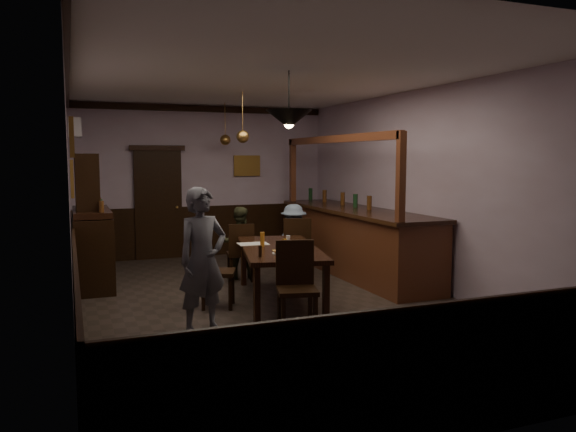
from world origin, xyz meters
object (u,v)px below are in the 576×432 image
coffee_cup (307,249)px  soda_can (285,243)px  bar_counter (355,239)px  pendant_iron (289,119)px  dining_table (280,252)px  pendant_brass_far (225,140)px  chair_side (212,266)px  person_standing (203,260)px  person_seated_left (239,243)px  person_seated_right (293,240)px  pendant_brass_mid (243,137)px  chair_far_left (241,250)px  chair_far_right (296,246)px  chair_near (296,282)px  sideboard (91,234)px

coffee_cup → soda_can: 0.49m
bar_counter → coffee_cup: bearing=-132.5°
bar_counter → pendant_iron: (-2.01, -2.05, 1.83)m
dining_table → pendant_iron: size_ratio=3.45×
coffee_cup → pendant_brass_far: size_ratio=0.10×
chair_side → person_standing: (-0.34, -1.01, 0.28)m
person_standing → person_seated_left: (1.19, 2.61, -0.24)m
person_seated_right → pendant_iron: bearing=62.8°
pendant_brass_far → pendant_brass_mid: bearing=-96.3°
chair_far_left → soda_can: chair_far_left is taller
chair_far_right → pendant_brass_far: 2.86m
chair_side → pendant_brass_far: size_ratio=1.23×
chair_far_left → bar_counter: (1.99, -0.07, 0.08)m
pendant_brass_mid → chair_far_left: bearing=-120.1°
bar_counter → pendant_iron: pendant_iron is taller
bar_counter → dining_table: bearing=-145.4°
chair_far_left → person_seated_left: 0.29m
soda_can → coffee_cup: bearing=-74.6°
chair_far_right → chair_side: 2.01m
bar_counter → pendant_brass_far: (-1.69, 2.06, 1.71)m
chair_far_left → pendant_brass_far: bearing=-90.1°
soda_can → person_seated_left: bearing=94.9°
dining_table → bar_counter: size_ratio=0.57×
chair_far_right → pendant_brass_far: (-0.57, 2.19, 1.74)m
person_seated_left → pendant_brass_mid: pendant_brass_mid is taller
dining_table → soda_can: size_ratio=19.70×
person_standing → pendant_brass_far: (1.44, 4.33, 1.47)m
person_seated_left → coffee_cup: bearing=119.6°
dining_table → person_standing: person_standing is taller
chair_far_right → pendant_iron: pendant_iron is taller
chair_far_right → person_seated_left: size_ratio=0.86×
chair_near → person_standing: size_ratio=0.62×
dining_table → person_seated_left: (-0.11, 1.61, -0.10)m
chair_far_left → coffee_cup: 1.94m
chair_side → person_seated_right: person_seated_right is taller
chair_near → person_seated_right: bearing=83.1°
chair_near → person_seated_right: 2.90m
chair_far_left → sideboard: 2.28m
chair_far_right → pendant_brass_mid: pendant_brass_mid is taller
pendant_iron → bar_counter: bearing=45.6°
chair_far_left → pendant_brass_far: pendant_brass_far is taller
dining_table → pendant_brass_mid: bearing=92.2°
chair_far_right → chair_near: 2.62m
person_standing → person_seated_right: bearing=31.4°
person_seated_left → soda_can: (0.14, -1.70, 0.22)m
chair_far_right → pendant_iron: (-0.88, -1.92, 1.87)m
soda_can → pendant_iron: (-0.21, -0.70, 1.61)m
soda_can → bar_counter: size_ratio=0.03×
person_seated_left → chair_side: bearing=84.5°
coffee_cup → person_standing: bearing=-150.8°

